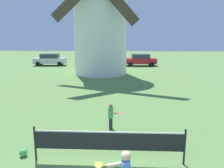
{
  "coord_description": "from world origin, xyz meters",
  "views": [
    {
      "loc": [
        0.6,
        -4.11,
        3.68
      ],
      "look_at": [
        0.2,
        4.08,
        2.0
      ],
      "focal_mm": 36.26,
      "sensor_mm": 36.0,
      "label": 1
    }
  ],
  "objects_px": {
    "parked_car_silver": "(50,59)",
    "parked_car_red": "(141,60)",
    "windmill": "(100,10)",
    "tennis_net": "(109,141)",
    "stray_ball": "(23,153)",
    "parked_car_blue": "(93,60)",
    "player_far": "(111,115)"
  },
  "relations": [
    {
      "from": "stray_ball",
      "to": "parked_car_blue",
      "type": "distance_m",
      "value": 23.73
    },
    {
      "from": "parked_car_silver",
      "to": "parked_car_red",
      "type": "distance_m",
      "value": 12.21
    },
    {
      "from": "windmill",
      "to": "parked_car_red",
      "type": "distance_m",
      "value": 10.11
    },
    {
      "from": "player_far",
      "to": "parked_car_blue",
      "type": "xyz_separation_m",
      "value": [
        -3.52,
        21.42,
        0.19
      ]
    },
    {
      "from": "tennis_net",
      "to": "stray_ball",
      "type": "height_order",
      "value": "tennis_net"
    },
    {
      "from": "stray_ball",
      "to": "player_far",
      "type": "bearing_deg",
      "value": 40.56
    },
    {
      "from": "tennis_net",
      "to": "parked_car_red",
      "type": "relative_size",
      "value": 1.07
    },
    {
      "from": "stray_ball",
      "to": "parked_car_silver",
      "type": "relative_size",
      "value": 0.06
    },
    {
      "from": "stray_ball",
      "to": "parked_car_blue",
      "type": "relative_size",
      "value": 0.06
    },
    {
      "from": "tennis_net",
      "to": "parked_car_blue",
      "type": "xyz_separation_m",
      "value": [
        -3.57,
        23.93,
        0.13
      ]
    },
    {
      "from": "windmill",
      "to": "parked_car_blue",
      "type": "distance_m",
      "value": 9.02
    },
    {
      "from": "parked_car_silver",
      "to": "parked_car_blue",
      "type": "xyz_separation_m",
      "value": [
        5.92,
        -0.03,
        0.0
      ]
    },
    {
      "from": "player_far",
      "to": "parked_car_red",
      "type": "xyz_separation_m",
      "value": [
        2.77,
        21.58,
        0.19
      ]
    },
    {
      "from": "parked_car_silver",
      "to": "parked_car_blue",
      "type": "relative_size",
      "value": 1.01
    },
    {
      "from": "parked_car_silver",
      "to": "parked_car_red",
      "type": "relative_size",
      "value": 1.03
    },
    {
      "from": "tennis_net",
      "to": "stray_ball",
      "type": "bearing_deg",
      "value": 175.22
    },
    {
      "from": "tennis_net",
      "to": "player_far",
      "type": "xyz_separation_m",
      "value": [
        -0.05,
        2.51,
        -0.06
      ]
    },
    {
      "from": "windmill",
      "to": "tennis_net",
      "type": "height_order",
      "value": "windmill"
    },
    {
      "from": "tennis_net",
      "to": "parked_car_blue",
      "type": "bearing_deg",
      "value": 98.48
    },
    {
      "from": "tennis_net",
      "to": "parked_car_red",
      "type": "height_order",
      "value": "parked_car_red"
    },
    {
      "from": "windmill",
      "to": "tennis_net",
      "type": "relative_size",
      "value": 2.82
    },
    {
      "from": "parked_car_red",
      "to": "parked_car_blue",
      "type": "bearing_deg",
      "value": -178.49
    },
    {
      "from": "player_far",
      "to": "parked_car_silver",
      "type": "relative_size",
      "value": 0.25
    },
    {
      "from": "parked_car_blue",
      "to": "parked_car_red",
      "type": "xyz_separation_m",
      "value": [
        6.29,
        0.17,
        -0.0
      ]
    },
    {
      "from": "stray_ball",
      "to": "parked_car_red",
      "type": "distance_m",
      "value": 24.49
    },
    {
      "from": "tennis_net",
      "to": "parked_car_red",
      "type": "bearing_deg",
      "value": 83.56
    },
    {
      "from": "player_far",
      "to": "stray_ball",
      "type": "xyz_separation_m",
      "value": [
        -2.67,
        -2.28,
        -0.5
      ]
    },
    {
      "from": "windmill",
      "to": "parked_car_red",
      "type": "xyz_separation_m",
      "value": [
        4.62,
        7.07,
        -5.55
      ]
    },
    {
      "from": "tennis_net",
      "to": "stray_ball",
      "type": "relative_size",
      "value": 18.56
    },
    {
      "from": "windmill",
      "to": "parked_car_blue",
      "type": "relative_size",
      "value": 2.96
    },
    {
      "from": "parked_car_blue",
      "to": "parked_car_red",
      "type": "bearing_deg",
      "value": 1.51
    },
    {
      "from": "parked_car_silver",
      "to": "parked_car_red",
      "type": "bearing_deg",
      "value": 0.63
    }
  ]
}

